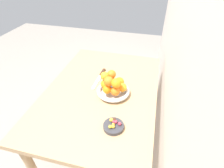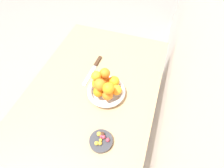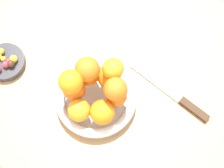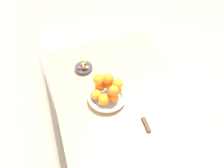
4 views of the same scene
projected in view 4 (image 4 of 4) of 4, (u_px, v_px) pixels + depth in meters
name	position (u px, v px, depth m)	size (l,w,h in m)	color
ground_plane	(120.00, 152.00, 1.82)	(6.00, 6.00, 0.00)	gray
wall_back	(10.00, 46.00, 0.77)	(4.00, 0.05, 2.50)	beige
dining_table	(123.00, 108.00, 1.32)	(1.10, 0.76, 0.74)	tan
fruit_bowl	(107.00, 97.00, 1.24)	(0.22, 0.22, 0.04)	silver
candy_dish	(84.00, 68.00, 1.40)	(0.11, 0.11, 0.02)	#333338
orange_0	(109.00, 85.00, 1.23)	(0.06, 0.06, 0.06)	orange
orange_1	(100.00, 86.00, 1.22)	(0.06, 0.06, 0.06)	orange
orange_2	(96.00, 94.00, 1.19)	(0.06, 0.06, 0.06)	orange
orange_3	(104.00, 99.00, 1.16)	(0.06, 0.06, 0.06)	orange
orange_4	(114.00, 98.00, 1.18)	(0.06, 0.06, 0.06)	orange
orange_5	(116.00, 89.00, 1.21)	(0.06, 0.06, 0.06)	orange
orange_6	(118.00, 83.00, 1.16)	(0.05, 0.05, 0.05)	orange
orange_7	(114.00, 91.00, 1.13)	(0.06, 0.06, 0.06)	orange
orange_8	(99.00, 79.00, 1.18)	(0.06, 0.06, 0.06)	orange
orange_9	(108.00, 79.00, 1.18)	(0.06, 0.06, 0.06)	orange
candy_ball_0	(82.00, 64.00, 1.39)	(0.02, 0.02, 0.02)	gold
candy_ball_1	(85.00, 69.00, 1.37)	(0.02, 0.02, 0.02)	#472819
candy_ball_2	(83.00, 66.00, 1.39)	(0.02, 0.02, 0.02)	gold
candy_ball_3	(79.00, 68.00, 1.37)	(0.02, 0.02, 0.02)	#C6384C
candy_ball_4	(87.00, 68.00, 1.37)	(0.02, 0.02, 0.02)	gold
candy_ball_5	(85.00, 68.00, 1.37)	(0.02, 0.02, 0.02)	#C6384C
candy_ball_6	(85.00, 63.00, 1.40)	(0.02, 0.02, 0.02)	gold
candy_ball_7	(83.00, 68.00, 1.37)	(0.02, 0.02, 0.02)	#C6384C
knife	(142.00, 115.00, 1.18)	(0.26, 0.03, 0.01)	#3F2819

